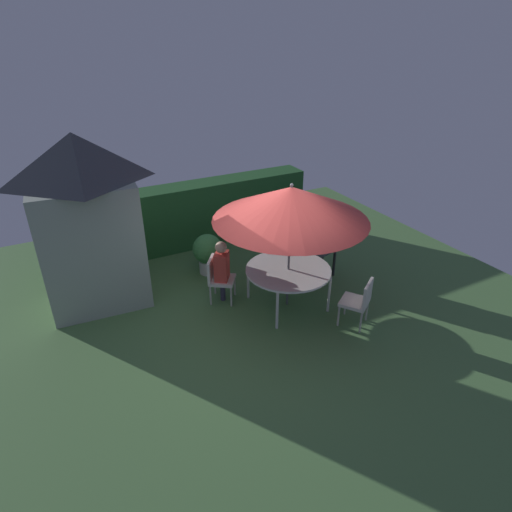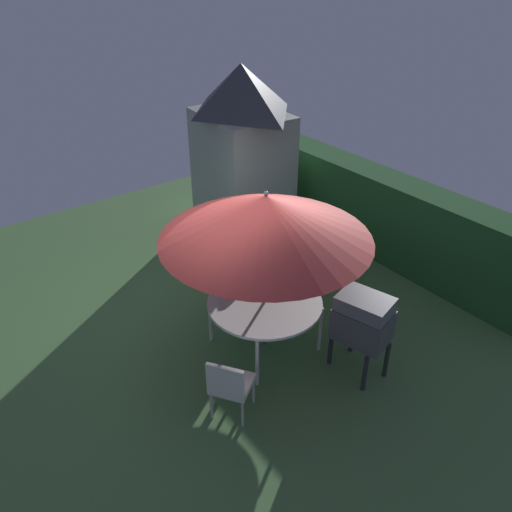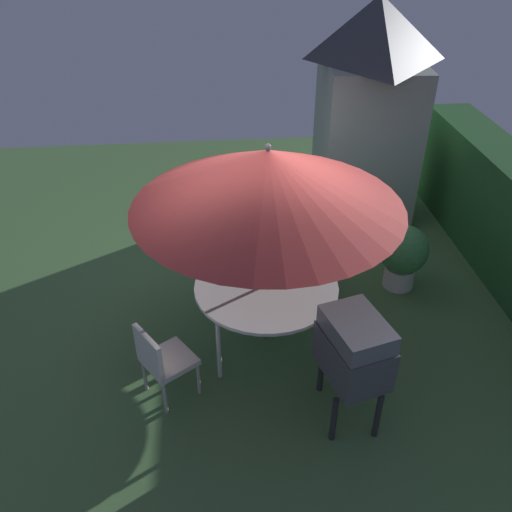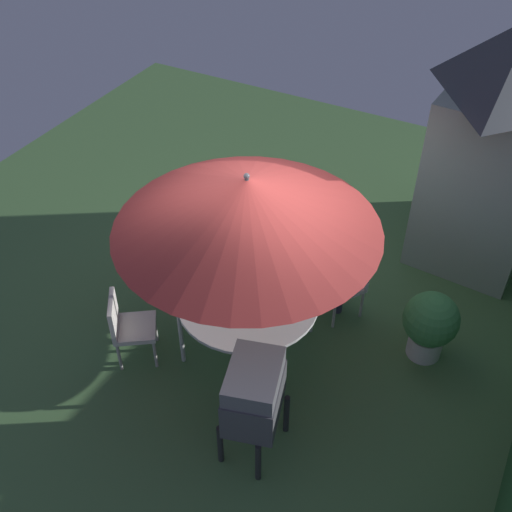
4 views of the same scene
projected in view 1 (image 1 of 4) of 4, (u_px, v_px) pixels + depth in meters
The scene contains 10 objects.
ground_plane at pixel (261, 317), 7.94m from camera, with size 11.00×11.00×0.00m, color #47703D.
hedge_backdrop at pixel (191, 215), 10.32m from camera, with size 5.91×0.68×1.51m.
garden_shed at pixel (88, 222), 7.72m from camera, with size 1.94×1.59×3.23m.
patio_table at pixel (288, 271), 7.97m from camera, with size 1.59×1.59×0.78m.
patio_umbrella at pixel (291, 204), 7.34m from camera, with size 2.74×2.74×2.43m.
bbq_grill at pixel (318, 239), 8.93m from camera, with size 0.81×0.67×1.20m.
chair_near_shed at pixel (218, 276), 8.21m from camera, with size 0.65×0.64×0.90m.
chair_far_side at pixel (359, 300), 7.50m from camera, with size 0.64×0.64×0.90m.
potted_plant_by_shed at pixel (208, 252), 9.17m from camera, with size 0.64×0.64×0.89m.
person_in_red at pixel (222, 265), 8.08m from camera, with size 0.39×0.42×1.26m.
Camera 1 is at (-3.13, -5.70, 4.70)m, focal length 30.17 mm.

